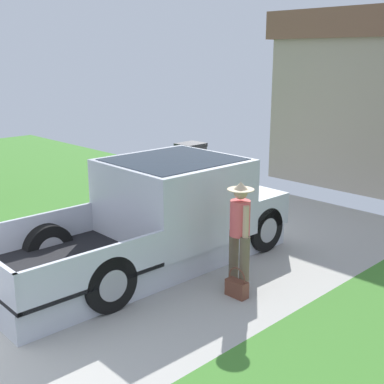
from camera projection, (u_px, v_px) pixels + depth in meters
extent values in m
cube|color=#B0ADA5|center=(187.00, 253.00, 9.02)|extent=(5.20, 9.00, 0.06)
cube|color=silver|center=(143.00, 255.00, 8.32)|extent=(1.93, 5.18, 0.42)
cube|color=silver|center=(174.00, 197.00, 8.55)|extent=(2.01, 2.12, 1.28)
cube|color=#1E2833|center=(174.00, 175.00, 8.45)|extent=(1.77, 1.95, 0.54)
cube|color=silver|center=(233.00, 201.00, 9.60)|extent=(1.98, 0.90, 0.56)
cube|color=black|center=(61.00, 265.00, 7.30)|extent=(2.01, 2.26, 0.06)
cube|color=silver|center=(30.00, 233.00, 7.91)|extent=(0.11, 2.21, 0.54)
cube|color=silver|center=(97.00, 270.00, 6.57)|extent=(0.11, 2.21, 0.54)
cube|color=black|center=(166.00, 165.00, 9.72)|extent=(0.10, 0.18, 0.20)
cylinder|color=black|center=(197.00, 208.00, 10.20)|extent=(0.28, 0.81, 0.80)
cylinder|color=#9E9EA3|center=(197.00, 208.00, 10.20)|extent=(0.29, 0.45, 0.44)
cylinder|color=black|center=(263.00, 229.00, 8.99)|extent=(0.28, 0.81, 0.80)
cylinder|color=#9E9EA3|center=(263.00, 229.00, 8.99)|extent=(0.29, 0.45, 0.44)
cylinder|color=black|center=(48.00, 249.00, 8.06)|extent=(0.28, 0.81, 0.80)
cylinder|color=#9E9EA3|center=(48.00, 249.00, 8.06)|extent=(0.29, 0.45, 0.44)
cylinder|color=black|center=(108.00, 283.00, 6.86)|extent=(0.28, 0.81, 0.80)
cylinder|color=#9E9EA3|center=(108.00, 283.00, 6.86)|extent=(0.29, 0.45, 0.44)
cylinder|color=brown|center=(244.00, 265.00, 7.37)|extent=(0.15, 0.15, 0.85)
cylinder|color=brown|center=(234.00, 257.00, 7.67)|extent=(0.15, 0.15, 0.85)
cylinder|color=#E55959|center=(240.00, 218.00, 7.35)|extent=(0.30, 0.30, 0.53)
cylinder|color=tan|center=(246.00, 226.00, 7.21)|extent=(0.09, 0.09, 0.61)
cylinder|color=tan|center=(234.00, 219.00, 7.52)|extent=(0.09, 0.09, 0.61)
sphere|color=tan|center=(241.00, 192.00, 7.25)|extent=(0.20, 0.20, 0.20)
cylinder|color=#D1B78E|center=(241.00, 189.00, 7.24)|extent=(0.39, 0.39, 0.01)
cone|color=#D1B78E|center=(241.00, 186.00, 7.22)|extent=(0.21, 0.21, 0.11)
cube|color=brown|center=(237.00, 289.00, 7.31)|extent=(0.33, 0.16, 0.25)
torus|color=brown|center=(237.00, 277.00, 7.27)|extent=(0.30, 0.02, 0.30)
cube|color=#424247|center=(191.00, 162.00, 13.93)|extent=(0.58, 0.68, 0.86)
cube|color=#2E2E31|center=(191.00, 145.00, 13.81)|extent=(0.60, 0.71, 0.10)
cylinder|color=black|center=(178.00, 178.00, 14.02)|extent=(0.05, 0.18, 0.18)
cylinder|color=black|center=(189.00, 181.00, 13.71)|extent=(0.05, 0.18, 0.18)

